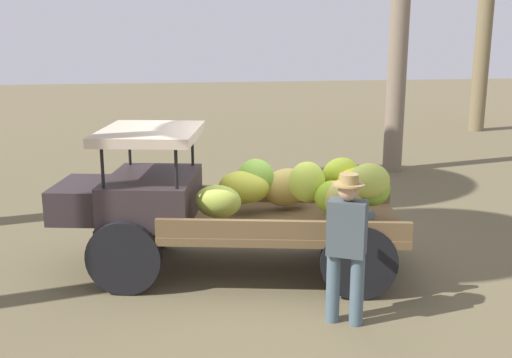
{
  "coord_description": "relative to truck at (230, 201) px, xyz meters",
  "views": [
    {
      "loc": [
        1.36,
        7.66,
        3.12
      ],
      "look_at": [
        0.21,
        0.12,
        1.26
      ],
      "focal_mm": 42.99,
      "sensor_mm": 36.0,
      "label": 1
    }
  ],
  "objects": [
    {
      "name": "ground_plane",
      "position": [
        -0.54,
        -0.08,
        -0.96
      ],
      "size": [
        60.0,
        60.0,
        0.0
      ],
      "primitive_type": "plane",
      "color": "brown"
    },
    {
      "name": "truck",
      "position": [
        0.0,
        0.0,
        0.0
      ],
      "size": [
        4.64,
        2.46,
        1.9
      ],
      "rotation": [
        0.0,
        0.0,
        -0.2
      ],
      "color": "#312729",
      "rests_on": "ground"
    },
    {
      "name": "farmer",
      "position": [
        -1.06,
        1.65,
        -0.01
      ],
      "size": [
        0.57,
        0.54,
        1.67
      ],
      "rotation": [
        0.0,
        0.0,
        -2.05
      ],
      "color": "#485D6A",
      "rests_on": "ground"
    }
  ]
}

